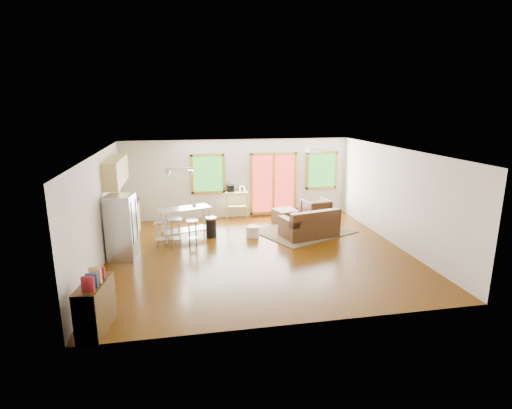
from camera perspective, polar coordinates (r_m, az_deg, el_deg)
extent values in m
cube|color=#331A02|center=(10.31, 0.31, -6.94)|extent=(7.50, 7.00, 0.02)
cube|color=silver|center=(9.69, 0.33, 7.69)|extent=(7.50, 7.00, 0.02)
cube|color=beige|center=(13.30, -2.58, 3.71)|extent=(7.50, 0.02, 2.60)
cube|color=beige|center=(9.93, -21.50, -0.83)|extent=(0.02, 7.00, 2.60)
cube|color=beige|center=(11.24, 19.49, 0.99)|extent=(0.02, 7.00, 2.60)
cube|color=beige|center=(6.66, 6.16, -6.98)|extent=(7.50, 0.02, 2.60)
cube|color=#20591D|center=(13.12, -6.90, 4.36)|extent=(0.94, 0.02, 1.14)
cube|color=olive|center=(13.03, -6.97, 7.01)|extent=(1.10, 0.05, 0.08)
cube|color=olive|center=(13.23, -6.82, 1.76)|extent=(1.10, 0.05, 0.08)
cube|color=olive|center=(13.09, -9.13, 4.27)|extent=(0.08, 0.05, 1.30)
cube|color=olive|center=(13.16, -4.67, 4.45)|extent=(0.08, 0.05, 1.30)
cube|color=#B72D26|center=(13.51, 2.51, 3.01)|extent=(1.44, 0.02, 1.94)
cube|color=olive|center=(13.35, 2.56, 7.26)|extent=(1.60, 0.05, 0.08)
cube|color=olive|center=(13.74, 2.47, -1.13)|extent=(1.60, 0.05, 0.08)
cube|color=olive|center=(13.36, -0.67, 2.89)|extent=(0.08, 0.05, 2.10)
cube|color=olive|center=(13.70, 5.61, 3.11)|extent=(0.08, 0.05, 2.10)
cube|color=olive|center=(13.51, 2.51, 3.01)|extent=(0.08, 0.05, 1.94)
cube|color=#20591D|center=(13.92, 9.38, 4.83)|extent=(0.94, 0.02, 1.14)
cube|color=olive|center=(13.84, 9.48, 7.33)|extent=(1.10, 0.05, 0.08)
cube|color=olive|center=(14.03, 9.28, 2.37)|extent=(1.10, 0.05, 0.08)
cube|color=olive|center=(13.76, 7.38, 4.79)|extent=(0.08, 0.05, 1.30)
cube|color=olive|center=(14.11, 11.34, 4.86)|extent=(0.08, 0.05, 1.30)
cube|color=#3D5236|center=(12.05, 6.89, -3.79)|extent=(3.17, 2.88, 0.03)
cube|color=#321D0F|center=(11.57, 7.56, -3.50)|extent=(1.72, 1.23, 0.44)
cube|color=#321D0F|center=(11.18, 8.54, -1.94)|extent=(1.56, 0.57, 0.39)
cube|color=#321D0F|center=(11.15, 4.66, -2.48)|extent=(0.41, 0.91, 0.17)
cube|color=#321D0F|center=(11.85, 10.39, -1.68)|extent=(0.41, 0.91, 0.17)
cube|color=#321D0F|center=(11.36, 6.00, -2.31)|extent=(0.76, 0.71, 0.12)
cube|color=#321D0F|center=(11.71, 8.90, -1.90)|extent=(0.76, 0.71, 0.12)
cube|color=#33220A|center=(12.27, 8.08, -1.52)|extent=(1.11, 0.67, 0.04)
cube|color=#33220A|center=(11.97, 6.32, -2.96)|extent=(0.07, 0.07, 0.40)
cube|color=#33220A|center=(12.27, 10.46, -2.69)|extent=(0.07, 0.07, 0.40)
cube|color=#33220A|center=(12.42, 5.66, -2.32)|extent=(0.07, 0.07, 0.40)
cube|color=#33220A|center=(12.70, 9.67, -2.08)|extent=(0.07, 0.07, 0.40)
imported|color=#321D0F|center=(13.12, 8.53, -0.60)|extent=(0.90, 0.86, 0.80)
cube|color=#321D0F|center=(12.80, 4.20, -1.68)|extent=(0.82, 0.82, 0.44)
cylinder|color=silver|center=(11.46, -0.49, -3.87)|extent=(0.45, 0.45, 0.32)
imported|color=silver|center=(12.15, 5.88, -1.29)|extent=(0.21, 0.22, 0.17)
sphere|color=red|center=(12.13, 6.02, -0.64)|extent=(0.08, 0.08, 0.07)
sphere|color=red|center=(12.09, 5.76, -0.59)|extent=(0.08, 0.08, 0.07)
sphere|color=red|center=(12.14, 5.89, -0.44)|extent=(0.08, 0.08, 0.07)
imported|color=maroon|center=(12.38, 7.22, -0.72)|extent=(0.22, 0.12, 0.30)
cube|color=tan|center=(11.72, -18.17, -2.69)|extent=(0.60, 2.20, 0.90)
cube|color=black|center=(11.60, -18.35, -0.46)|extent=(0.64, 2.24, 0.04)
cube|color=tan|center=(11.41, -19.34, 4.52)|extent=(0.36, 2.20, 0.70)
cylinder|color=#B7BABC|center=(11.09, -18.71, -0.55)|extent=(0.12, 0.12, 0.18)
cube|color=black|center=(11.95, -18.16, 0.56)|extent=(0.22, 0.18, 0.20)
cube|color=#B7BABC|center=(10.23, -18.66, -3.09)|extent=(0.73, 0.71, 1.59)
cube|color=gray|center=(10.15, -16.98, -3.11)|extent=(0.11, 0.58, 1.56)
cylinder|color=gray|center=(9.92, -17.23, -2.70)|extent=(0.02, 0.02, 1.06)
cylinder|color=gray|center=(10.28, -16.66, -2.08)|extent=(0.02, 0.02, 1.06)
cube|color=#B7BABC|center=(11.35, -10.07, -0.57)|extent=(1.49, 0.95, 0.04)
cube|color=gray|center=(11.52, -9.94, -3.60)|extent=(1.38, 0.85, 0.03)
cylinder|color=gray|center=(11.10, -12.71, -3.39)|extent=(0.05, 0.05, 0.84)
cylinder|color=gray|center=(11.48, -6.67, -2.56)|extent=(0.05, 0.05, 0.84)
cylinder|color=gray|center=(11.49, -13.29, -2.83)|extent=(0.05, 0.05, 0.84)
cylinder|color=gray|center=(11.86, -7.44, -2.04)|extent=(0.05, 0.05, 0.84)
imported|color=silver|center=(11.06, -8.82, -0.09)|extent=(0.14, 0.12, 0.13)
cylinder|color=#B7BABC|center=(10.81, -13.53, -2.50)|extent=(0.39, 0.39, 0.04)
cylinder|color=gray|center=(11.01, -13.05, -4.07)|extent=(0.03, 0.03, 0.66)
cylinder|color=gray|center=(10.98, -13.96, -4.17)|extent=(0.03, 0.03, 0.66)
cylinder|color=gray|center=(10.81, -13.81, -4.44)|extent=(0.03, 0.03, 0.66)
cylinder|color=gray|center=(10.84, -12.89, -4.34)|extent=(0.03, 0.03, 0.66)
cylinder|color=gray|center=(10.95, -13.39, -4.83)|extent=(0.36, 0.36, 0.01)
cylinder|color=#B7BABC|center=(10.69, -11.52, -2.11)|extent=(0.44, 0.44, 0.04)
cylinder|color=gray|center=(10.92, -11.01, -3.89)|extent=(0.03, 0.03, 0.74)
cylinder|color=gray|center=(10.88, -12.04, -4.00)|extent=(0.03, 0.03, 0.74)
cylinder|color=gray|center=(10.70, -11.83, -4.31)|extent=(0.03, 0.03, 0.74)
cylinder|color=gray|center=(10.73, -10.79, -4.19)|extent=(0.03, 0.03, 0.74)
cylinder|color=gray|center=(10.85, -11.38, -4.75)|extent=(0.40, 0.40, 0.02)
cylinder|color=#B7BABC|center=(10.73, -9.10, -2.34)|extent=(0.37, 0.37, 0.04)
cylinder|color=gray|center=(10.91, -8.52, -3.99)|extent=(0.03, 0.03, 0.67)
cylinder|color=gray|center=(10.93, -9.46, -4.00)|extent=(0.03, 0.03, 0.67)
cylinder|color=gray|center=(10.76, -9.56, -4.29)|extent=(0.03, 0.03, 0.67)
cylinder|color=gray|center=(10.74, -8.59, -4.28)|extent=(0.03, 0.03, 0.67)
cylinder|color=gray|center=(10.87, -9.01, -4.73)|extent=(0.34, 0.34, 0.01)
cylinder|color=black|center=(11.49, -6.42, -3.32)|extent=(0.33, 0.33, 0.54)
cylinder|color=#B7BABC|center=(11.41, -6.46, -1.94)|extent=(0.34, 0.34, 0.04)
cube|color=tan|center=(13.22, -2.82, 1.76)|extent=(0.79, 0.55, 0.04)
cube|color=tan|center=(13.32, -2.80, -0.14)|extent=(0.74, 0.52, 0.03)
cube|color=tan|center=(13.13, -4.15, -0.28)|extent=(0.05, 0.05, 0.89)
cube|color=tan|center=(13.15, -1.39, -0.23)|extent=(0.05, 0.05, 0.89)
cube|color=tan|center=(13.50, -4.17, 0.11)|extent=(0.05, 0.05, 0.89)
cube|color=tan|center=(13.51, -1.48, 0.17)|extent=(0.05, 0.05, 0.89)
cube|color=black|center=(13.19, -3.65, 2.33)|extent=(0.25, 0.24, 0.23)
cylinder|color=#B7BABC|center=(13.20, -2.00, 2.27)|extent=(0.19, 0.19, 0.19)
cube|color=#33220A|center=(7.33, -21.97, -13.39)|extent=(0.52, 1.00, 0.85)
cube|color=maroon|center=(6.82, -22.88, -10.47)|extent=(0.20, 0.08, 0.26)
cube|color=navy|center=(6.95, -22.41, -10.02)|extent=(0.20, 0.08, 0.23)
cube|color=tan|center=(7.08, -21.98, -9.35)|extent=(0.20, 0.08, 0.28)
cube|color=maroon|center=(7.23, -21.53, -9.10)|extent=(0.20, 0.08, 0.21)
cube|color=white|center=(10.68, 8.23, 7.71)|extent=(0.35, 0.35, 0.12)
cylinder|color=gray|center=(11.03, -10.99, 6.59)|extent=(0.02, 0.02, 0.60)
cube|color=gray|center=(11.08, -10.92, 5.06)|extent=(0.80, 0.04, 0.03)
cone|color=#B7BABC|center=(11.10, -12.44, 4.37)|extent=(0.18, 0.18, 0.14)
cone|color=#B7BABC|center=(11.10, -9.34, 4.51)|extent=(0.18, 0.18, 0.14)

